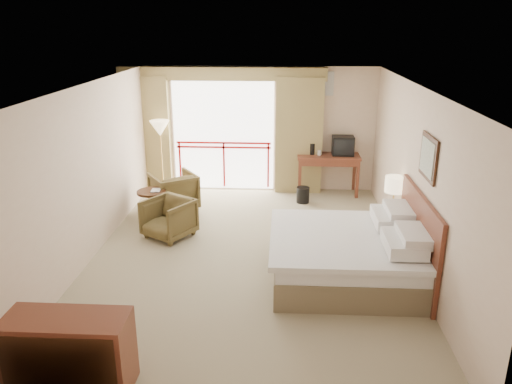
# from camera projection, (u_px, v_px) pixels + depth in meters

# --- Properties ---
(floor) EXTENTS (7.00, 7.00, 0.00)m
(floor) POSITION_uv_depth(u_px,v_px,m) (249.00, 257.00, 8.01)
(floor) COLOR gray
(floor) RESTS_ON ground
(ceiling) EXTENTS (7.00, 7.00, 0.00)m
(ceiling) POSITION_uv_depth(u_px,v_px,m) (248.00, 87.00, 7.13)
(ceiling) COLOR white
(ceiling) RESTS_ON wall_back
(wall_back) EXTENTS (5.00, 0.00, 5.00)m
(wall_back) POSITION_uv_depth(u_px,v_px,m) (260.00, 129.00, 10.88)
(wall_back) COLOR beige
(wall_back) RESTS_ON ground
(wall_front) EXTENTS (5.00, 0.00, 5.00)m
(wall_front) POSITION_uv_depth(u_px,v_px,m) (220.00, 297.00, 4.27)
(wall_front) COLOR beige
(wall_front) RESTS_ON ground
(wall_left) EXTENTS (0.00, 7.00, 7.00)m
(wall_left) POSITION_uv_depth(u_px,v_px,m) (88.00, 174.00, 7.70)
(wall_left) COLOR beige
(wall_left) RESTS_ON ground
(wall_right) EXTENTS (0.00, 7.00, 7.00)m
(wall_right) POSITION_uv_depth(u_px,v_px,m) (416.00, 180.00, 7.44)
(wall_right) COLOR beige
(wall_right) RESTS_ON ground
(balcony_door) EXTENTS (2.40, 0.00, 2.40)m
(balcony_door) POSITION_uv_depth(u_px,v_px,m) (223.00, 136.00, 10.95)
(balcony_door) COLOR white
(balcony_door) RESTS_ON wall_back
(balcony_railing) EXTENTS (2.09, 0.03, 1.02)m
(balcony_railing) POSITION_uv_depth(u_px,v_px,m) (224.00, 153.00, 11.06)
(balcony_railing) COLOR #A40E0E
(balcony_railing) RESTS_ON wall_back
(curtain_left) EXTENTS (1.00, 0.26, 2.50)m
(curtain_left) POSITION_uv_depth(u_px,v_px,m) (148.00, 134.00, 10.90)
(curtain_left) COLOR olive
(curtain_left) RESTS_ON wall_back
(curtain_right) EXTENTS (1.00, 0.26, 2.50)m
(curtain_right) POSITION_uv_depth(u_px,v_px,m) (299.00, 136.00, 10.72)
(curtain_right) COLOR olive
(curtain_right) RESTS_ON wall_back
(valance) EXTENTS (4.40, 0.22, 0.28)m
(valance) POSITION_uv_depth(u_px,v_px,m) (222.00, 74.00, 10.42)
(valance) COLOR olive
(valance) RESTS_ON wall_back
(hvac_vent) EXTENTS (0.50, 0.04, 0.50)m
(hvac_vent) POSITION_uv_depth(u_px,v_px,m) (322.00, 84.00, 10.46)
(hvac_vent) COLOR silver
(hvac_vent) RESTS_ON wall_back
(bed) EXTENTS (2.13, 2.06, 0.97)m
(bed) POSITION_uv_depth(u_px,v_px,m) (349.00, 255.00, 7.24)
(bed) COLOR brown
(bed) RESTS_ON floor
(headboard) EXTENTS (0.06, 2.10, 1.30)m
(headboard) POSITION_uv_depth(u_px,v_px,m) (418.00, 239.00, 7.10)
(headboard) COLOR #5B271B
(headboard) RESTS_ON wall_right
(framed_art) EXTENTS (0.04, 0.72, 0.60)m
(framed_art) POSITION_uv_depth(u_px,v_px,m) (428.00, 158.00, 6.71)
(framed_art) COLOR black
(framed_art) RESTS_ON wall_right
(nightstand) EXTENTS (0.41, 0.48, 0.56)m
(nightstand) POSITION_uv_depth(u_px,v_px,m) (391.00, 226.00, 8.48)
(nightstand) COLOR #5B271B
(nightstand) RESTS_ON floor
(table_lamp) EXTENTS (0.32, 0.32, 0.57)m
(table_lamp) POSITION_uv_depth(u_px,v_px,m) (395.00, 185.00, 8.29)
(table_lamp) COLOR tan
(table_lamp) RESTS_ON nightstand
(phone) EXTENTS (0.18, 0.15, 0.07)m
(phone) POSITION_uv_depth(u_px,v_px,m) (392.00, 212.00, 8.23)
(phone) COLOR black
(phone) RESTS_ON nightstand
(desk) EXTENTS (1.33, 0.64, 0.87)m
(desk) POSITION_uv_depth(u_px,v_px,m) (328.00, 163.00, 10.83)
(desk) COLOR #5B271B
(desk) RESTS_ON floor
(tv) EXTENTS (0.45, 0.36, 0.41)m
(tv) POSITION_uv_depth(u_px,v_px,m) (343.00, 146.00, 10.63)
(tv) COLOR black
(tv) RESTS_ON desk
(coffee_maker) EXTENTS (0.14, 0.14, 0.25)m
(coffee_maker) POSITION_uv_depth(u_px,v_px,m) (312.00, 149.00, 10.69)
(coffee_maker) COLOR black
(coffee_maker) RESTS_ON desk
(cup) EXTENTS (0.08, 0.08, 0.11)m
(cup) POSITION_uv_depth(u_px,v_px,m) (319.00, 153.00, 10.66)
(cup) COLOR white
(cup) RESTS_ON desk
(wastebasket) EXTENTS (0.28, 0.28, 0.33)m
(wastebasket) POSITION_uv_depth(u_px,v_px,m) (303.00, 195.00, 10.37)
(wastebasket) COLOR black
(wastebasket) RESTS_ON floor
(armchair_far) EXTENTS (1.13, 1.14, 0.76)m
(armchair_far) POSITION_uv_depth(u_px,v_px,m) (175.00, 209.00, 10.05)
(armchair_far) COLOR #4C3E1F
(armchair_far) RESTS_ON floor
(armchair_near) EXTENTS (1.03, 1.03, 0.69)m
(armchair_near) POSITION_uv_depth(u_px,v_px,m) (170.00, 236.00, 8.78)
(armchair_near) COLOR #4C3E1F
(armchair_near) RESTS_ON floor
(side_table) EXTENTS (0.54, 0.54, 0.59)m
(side_table) POSITION_uv_depth(u_px,v_px,m) (152.00, 201.00, 9.34)
(side_table) COLOR black
(side_table) RESTS_ON floor
(book) EXTENTS (0.18, 0.24, 0.02)m
(book) POSITION_uv_depth(u_px,v_px,m) (151.00, 191.00, 9.28)
(book) COLOR white
(book) RESTS_ON side_table
(floor_lamp) EXTENTS (0.41, 0.41, 1.61)m
(floor_lamp) POSITION_uv_depth(u_px,v_px,m) (160.00, 131.00, 10.52)
(floor_lamp) COLOR tan
(floor_lamp) RESTS_ON floor
(dresser) EXTENTS (1.24, 0.53, 0.83)m
(dresser) POSITION_uv_depth(u_px,v_px,m) (69.00, 353.00, 5.03)
(dresser) COLOR #5B271B
(dresser) RESTS_ON floor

